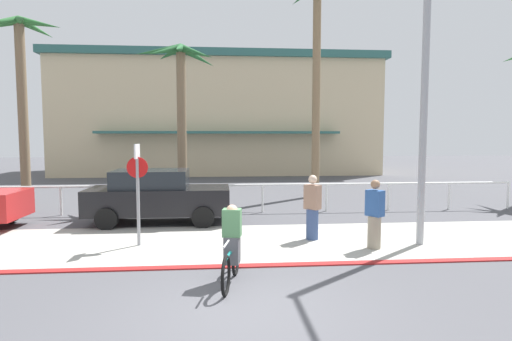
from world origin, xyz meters
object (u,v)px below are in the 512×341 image
(palm_tree_3, at_px, (181,82))
(palm_tree_4, at_px, (316,44))
(palm_tree_2, at_px, (20,68))
(car_black_1, at_px, (157,196))
(pedestrian_0, at_px, (375,217))
(pedestrian_1, at_px, (312,210))
(stop_sign_bike_lane, at_px, (138,180))
(streetlight_curb, at_px, (430,73))
(cyclist_teal_0, at_px, (232,246))

(palm_tree_3, bearing_deg, palm_tree_4, 20.50)
(palm_tree_2, relative_size, car_black_1, 1.65)
(car_black_1, relative_size, pedestrian_0, 2.58)
(pedestrian_0, relative_size, pedestrian_1, 0.98)
(palm_tree_3, xyz_separation_m, pedestrian_0, (5.23, -6.82, -4.04))
(stop_sign_bike_lane, relative_size, palm_tree_4, 0.27)
(car_black_1, bearing_deg, pedestrian_1, -30.33)
(car_black_1, bearing_deg, streetlight_curb, -26.71)
(car_black_1, xyz_separation_m, pedestrian_0, (5.72, -3.59, -0.08))
(palm_tree_2, relative_size, palm_tree_4, 0.76)
(pedestrian_0, xyz_separation_m, pedestrian_1, (-1.31, 1.02, 0.02))
(palm_tree_2, height_order, palm_tree_4, palm_tree_4)
(palm_tree_3, relative_size, pedestrian_0, 3.69)
(palm_tree_2, height_order, pedestrian_0, palm_tree_2)
(streetlight_curb, xyz_separation_m, pedestrian_1, (-2.62, 0.96, -3.47))
(cyclist_teal_0, bearing_deg, palm_tree_3, 100.89)
(palm_tree_4, distance_m, pedestrian_0, 10.84)
(stop_sign_bike_lane, height_order, palm_tree_4, palm_tree_4)
(streetlight_curb, bearing_deg, cyclist_teal_0, -156.51)
(stop_sign_bike_lane, distance_m, cyclist_teal_0, 3.74)
(stop_sign_bike_lane, distance_m, palm_tree_3, 6.83)
(stop_sign_bike_lane, xyz_separation_m, palm_tree_4, (6.35, 8.21, 5.15))
(palm_tree_2, height_order, car_black_1, palm_tree_2)
(palm_tree_3, xyz_separation_m, pedestrian_1, (3.92, -5.80, -4.02))
(stop_sign_bike_lane, distance_m, palm_tree_2, 9.19)
(palm_tree_4, bearing_deg, pedestrian_0, -93.66)
(pedestrian_1, bearing_deg, palm_tree_2, 148.48)
(streetlight_curb, bearing_deg, palm_tree_2, 150.67)
(palm_tree_2, distance_m, car_black_1, 7.98)
(palm_tree_2, height_order, palm_tree_3, palm_tree_2)
(pedestrian_1, bearing_deg, palm_tree_4, 76.69)
(palm_tree_2, distance_m, pedestrian_1, 12.56)
(stop_sign_bike_lane, bearing_deg, palm_tree_4, 52.28)
(car_black_1, bearing_deg, palm_tree_4, 40.61)
(car_black_1, height_order, pedestrian_1, pedestrian_1)
(pedestrian_1, bearing_deg, car_black_1, 149.67)
(palm_tree_2, distance_m, palm_tree_3, 6.10)
(stop_sign_bike_lane, xyz_separation_m, pedestrian_1, (4.47, 0.24, -0.87))
(pedestrian_1, bearing_deg, palm_tree_3, 124.06)
(palm_tree_2, xyz_separation_m, car_black_1, (5.58, -3.55, -4.46))
(palm_tree_2, bearing_deg, streetlight_curb, -29.33)
(palm_tree_2, xyz_separation_m, cyclist_teal_0, (7.77, -9.18, -4.64))
(streetlight_curb, height_order, palm_tree_3, streetlight_curb)
(cyclist_teal_0, bearing_deg, stop_sign_bike_lane, 128.60)
(car_black_1, xyz_separation_m, cyclist_teal_0, (2.19, -5.64, -0.18))
(palm_tree_2, bearing_deg, pedestrian_1, -31.52)
(pedestrian_1, bearing_deg, pedestrian_0, -37.77)
(palm_tree_3, height_order, pedestrian_1, palm_tree_3)
(palm_tree_3, bearing_deg, pedestrian_1, -55.94)
(cyclist_teal_0, distance_m, pedestrian_1, 3.78)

